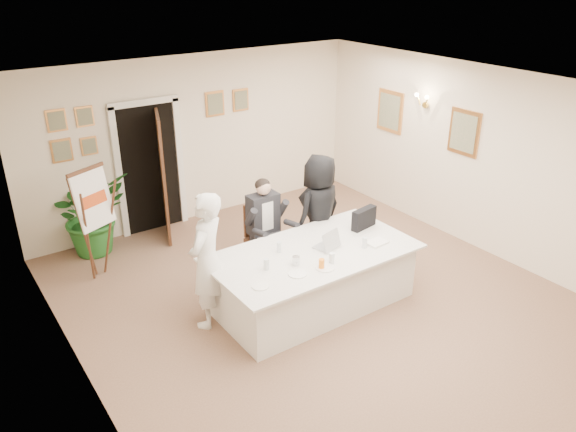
# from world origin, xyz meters

# --- Properties ---
(floor) EXTENTS (7.00, 7.00, 0.00)m
(floor) POSITION_xyz_m (0.00, 0.00, 0.00)
(floor) COLOR brown
(floor) RESTS_ON ground
(ceiling) EXTENTS (6.00, 7.00, 0.02)m
(ceiling) POSITION_xyz_m (0.00, 0.00, 2.80)
(ceiling) COLOR white
(ceiling) RESTS_ON wall_back
(wall_back) EXTENTS (6.00, 0.10, 2.80)m
(wall_back) POSITION_xyz_m (0.00, 3.50, 1.40)
(wall_back) COLOR silver
(wall_back) RESTS_ON floor
(wall_left) EXTENTS (0.10, 7.00, 2.80)m
(wall_left) POSITION_xyz_m (-3.00, 0.00, 1.40)
(wall_left) COLOR silver
(wall_left) RESTS_ON floor
(wall_right) EXTENTS (0.10, 7.00, 2.80)m
(wall_right) POSITION_xyz_m (3.00, 0.00, 1.40)
(wall_right) COLOR silver
(wall_right) RESTS_ON floor
(doorway) EXTENTS (1.14, 0.86, 2.20)m
(doorway) POSITION_xyz_m (-0.88, 3.32, 1.04)
(doorway) COLOR black
(doorway) RESTS_ON floor
(pictures_back_wall) EXTENTS (3.40, 0.06, 0.80)m
(pictures_back_wall) POSITION_xyz_m (-0.80, 3.47, 1.85)
(pictures_back_wall) COLOR #DA924A
(pictures_back_wall) RESTS_ON wall_back
(pictures_right_wall) EXTENTS (0.06, 2.20, 0.80)m
(pictures_right_wall) POSITION_xyz_m (2.97, 1.20, 1.75)
(pictures_right_wall) COLOR #DA924A
(pictures_right_wall) RESTS_ON wall_right
(wall_sconce) EXTENTS (0.20, 0.30, 0.24)m
(wall_sconce) POSITION_xyz_m (2.90, 1.20, 2.10)
(wall_sconce) COLOR gold
(wall_sconce) RESTS_ON wall_right
(conference_table) EXTENTS (2.65, 1.42, 0.78)m
(conference_table) POSITION_xyz_m (-0.12, 0.10, 0.39)
(conference_table) COLOR white
(conference_table) RESTS_ON floor
(seated_man) EXTENTS (0.61, 0.65, 1.41)m
(seated_man) POSITION_xyz_m (-0.12, 1.23, 0.71)
(seated_man) COLOR black
(seated_man) RESTS_ON floor
(flip_chart) EXTENTS (0.58, 0.47, 1.62)m
(flip_chart) POSITION_xyz_m (-2.20, 2.38, 0.75)
(flip_chart) COLOR #372311
(flip_chart) RESTS_ON floor
(standing_man) EXTENTS (0.76, 0.72, 1.74)m
(standing_man) POSITION_xyz_m (-1.40, 0.50, 0.87)
(standing_man) COLOR white
(standing_man) RESTS_ON floor
(standing_woman) EXTENTS (0.92, 0.70, 1.70)m
(standing_woman) POSITION_xyz_m (0.60, 0.90, 0.85)
(standing_woman) COLOR black
(standing_woman) RESTS_ON floor
(potted_palm) EXTENTS (1.42, 1.35, 1.23)m
(potted_palm) POSITION_xyz_m (-2.00, 3.20, 0.62)
(potted_palm) COLOR #206121
(potted_palm) RESTS_ON floor
(laptop) EXTENTS (0.38, 0.40, 0.28)m
(laptop) POSITION_xyz_m (0.10, 0.11, 0.91)
(laptop) COLOR #B7BABC
(laptop) RESTS_ON conference_table
(laptop_bag) EXTENTS (0.42, 0.18, 0.28)m
(laptop_bag) POSITION_xyz_m (0.88, 0.26, 0.92)
(laptop_bag) COLOR black
(laptop_bag) RESTS_ON conference_table
(paper_stack) EXTENTS (0.29, 0.22, 0.03)m
(paper_stack) POSITION_xyz_m (0.70, -0.20, 0.79)
(paper_stack) COLOR white
(paper_stack) RESTS_ON conference_table
(plate_left) EXTENTS (0.20, 0.20, 0.01)m
(plate_left) POSITION_xyz_m (-1.12, -0.23, 0.78)
(plate_left) COLOR white
(plate_left) RESTS_ON conference_table
(plate_mid) EXTENTS (0.29, 0.29, 0.01)m
(plate_mid) POSITION_xyz_m (-0.61, -0.25, 0.78)
(plate_mid) COLOR white
(plate_mid) RESTS_ON conference_table
(plate_near) EXTENTS (0.28, 0.28, 0.01)m
(plate_near) POSITION_xyz_m (-0.25, -0.33, 0.78)
(plate_near) COLOR white
(plate_near) RESTS_ON conference_table
(glass_a) EXTENTS (0.09, 0.09, 0.14)m
(glass_a) POSITION_xyz_m (-0.85, 0.06, 0.84)
(glass_a) COLOR silver
(glass_a) RESTS_ON conference_table
(glass_b) EXTENTS (0.08, 0.08, 0.14)m
(glass_b) POSITION_xyz_m (-0.11, -0.27, 0.84)
(glass_b) COLOR silver
(glass_b) RESTS_ON conference_table
(glass_c) EXTENTS (0.08, 0.08, 0.14)m
(glass_c) POSITION_xyz_m (0.49, -0.19, 0.84)
(glass_c) COLOR silver
(glass_c) RESTS_ON conference_table
(glass_d) EXTENTS (0.06, 0.06, 0.14)m
(glass_d) POSITION_xyz_m (-0.48, 0.33, 0.84)
(glass_d) COLOR silver
(glass_d) RESTS_ON conference_table
(oj_glass) EXTENTS (0.09, 0.09, 0.13)m
(oj_glass) POSITION_xyz_m (-0.30, -0.31, 0.84)
(oj_glass) COLOR orange
(oj_glass) RESTS_ON conference_table
(steel_jug) EXTENTS (0.11, 0.11, 0.11)m
(steel_jug) POSITION_xyz_m (-0.49, -0.05, 0.83)
(steel_jug) COLOR silver
(steel_jug) RESTS_ON conference_table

